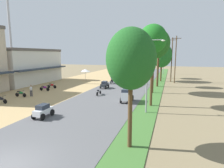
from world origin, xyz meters
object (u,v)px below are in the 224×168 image
car_hatchback_charcoal (105,84)px  median_tree_second (153,40)px  streetlamp_mid (164,58)px  motorbike_ahead_third (112,80)px  parked_motorbike_fifth (52,85)px  motorbike_ahead_second (99,91)px  vendor_umbrella (85,70)px  utility_pole_near (175,59)px  median_tree_third (154,43)px  streetlamp_near (147,71)px  median_tree_nearest (131,59)px  median_tree_fifth (162,55)px  car_van_silver (127,94)px  utility_pole_far (172,59)px  median_tree_fourth (159,45)px  car_sedan_yellow (145,76)px  pedestrian_on_shoulder (31,90)px  median_tree_sixth (162,54)px  radio_mast (8,6)px  car_hatchback_white (43,110)px  parked_motorbike_second (1,99)px  parked_motorbike_fourth (45,88)px  parked_motorbike_third (21,93)px

car_hatchback_charcoal → median_tree_second: bearing=-44.9°
streetlamp_mid → motorbike_ahead_third: streetlamp_mid is taller
parked_motorbike_fifth → motorbike_ahead_second: (9.67, -2.66, 0.02)m
vendor_umbrella → utility_pole_near: utility_pole_near is taller
median_tree_third → motorbike_ahead_third: (-8.59, 6.73, -6.53)m
streetlamp_near → median_tree_nearest: bearing=-90.5°
median_tree_fifth → car_van_silver: 20.62m
utility_pole_near → utility_pole_far: 1.68m
median_tree_fourth → car_sedan_yellow: (-3.42, 9.53, -6.64)m
pedestrian_on_shoulder → median_tree_sixth: bearing=58.4°
motorbike_ahead_second → parked_motorbike_fifth: bearing=164.6°
radio_mast → car_hatchback_white: size_ratio=12.08×
vendor_umbrella → utility_pole_far: 18.68m
motorbike_ahead_third → car_hatchback_white: bearing=-89.6°
parked_motorbike_second → median_tree_fifth: 30.66m
vendor_umbrella → utility_pole_far: size_ratio=0.27×
median_tree_second → car_sedan_yellow: size_ratio=3.98×
median_tree_fourth → median_tree_sixth: bearing=90.0°
median_tree_second → motorbike_ahead_third: size_ratio=4.99×
median_tree_third → parked_motorbike_fourth: bearing=-167.3°
median_tree_third → car_hatchback_charcoal: size_ratio=4.80×
median_tree_fifth → car_hatchback_charcoal: bearing=-125.8°
median_tree_third → streetlamp_mid: 29.40m
median_tree_nearest → median_tree_fifth: bearing=89.6°
parked_motorbike_third → car_van_silver: 14.54m
vendor_umbrella → median_tree_sixth: 18.66m
median_tree_fifth → car_sedan_yellow: median_tree_fifth is taller
median_tree_second → streetlamp_near: size_ratio=1.24×
median_tree_fifth → car_van_silver: median_tree_fifth is taller
radio_mast → median_tree_fourth: (28.91, 3.65, -7.87)m
median_tree_fourth → car_van_silver: size_ratio=3.75×
median_tree_fourth → median_tree_nearest: bearing=-90.0°
parked_motorbike_third → motorbike_ahead_third: bearing=61.4°
median_tree_third → utility_pole_far: median_tree_third is taller
radio_mast → car_van_silver: bearing=-19.1°
median_tree_sixth → car_sedan_yellow: 6.86m
parked_motorbike_second → motorbike_ahead_second: size_ratio=1.00×
median_tree_sixth → car_hatchback_charcoal: median_tree_sixth is taller
car_sedan_yellow → motorbike_ahead_second: bearing=-101.6°
streetlamp_mid → car_hatchback_charcoal: 29.64m
pedestrian_on_shoulder → car_hatchback_white: pedestrian_on_shoulder is taller
motorbike_ahead_third → parked_motorbike_second: bearing=-113.1°
car_hatchback_charcoal → median_tree_fourth: bearing=29.8°
streetlamp_near → median_tree_third: bearing=92.0°
parked_motorbike_second → car_hatchback_charcoal: 15.47m
pedestrian_on_shoulder → utility_pole_far: 27.81m
utility_pole_far → motorbike_ahead_second: bearing=-119.8°
car_hatchback_white → parked_motorbike_fifth: bearing=122.2°
parked_motorbike_fifth → parked_motorbike_third: bearing=-90.3°
car_van_silver → median_tree_fourth: bearing=78.0°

